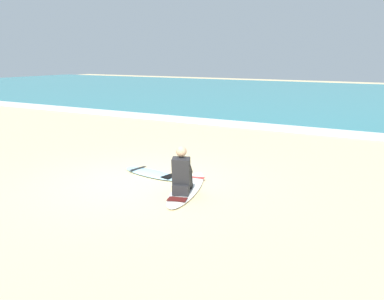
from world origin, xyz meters
TOP-DOWN VIEW (x-y plane):
  - ground_plane at (0.00, 0.00)m, footprint 80.00×80.00m
  - sea at (0.00, 21.87)m, footprint 80.00×28.00m
  - breaking_foam at (0.00, 8.17)m, footprint 80.00×0.90m
  - surfboard_main at (1.16, 0.10)m, footprint 1.27×2.55m
  - surfer_seated at (1.27, -0.27)m, footprint 0.58×0.77m
  - surfboard_spare_near at (-0.11, 0.65)m, footprint 1.79×0.80m

SIDE VIEW (x-z plane):
  - ground_plane at x=0.00m, z-range 0.00..0.00m
  - surfboard_main at x=1.16m, z-range 0.00..0.07m
  - surfboard_spare_near at x=-0.11m, z-range 0.00..0.07m
  - sea at x=0.00m, z-range 0.00..0.10m
  - breaking_foam at x=0.00m, z-range 0.00..0.11m
  - surfer_seated at x=1.27m, z-range -0.04..0.91m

